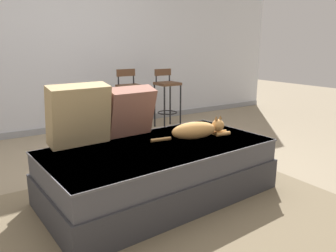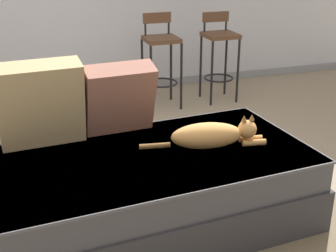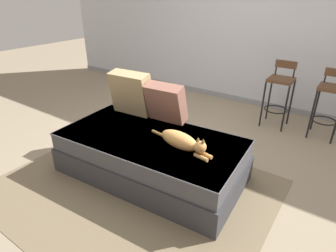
{
  "view_description": "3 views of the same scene",
  "coord_description": "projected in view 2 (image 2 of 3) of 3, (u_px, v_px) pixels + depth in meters",
  "views": [
    {
      "loc": [
        -1.32,
        -2.6,
        1.25
      ],
      "look_at": [
        0.15,
        -0.3,
        0.57
      ],
      "focal_mm": 35.0,
      "sensor_mm": 36.0,
      "label": 1
    },
    {
      "loc": [
        -0.66,
        -2.68,
        1.6
      ],
      "look_at": [
        0.15,
        -0.3,
        0.57
      ],
      "focal_mm": 50.0,
      "sensor_mm": 36.0,
      "label": 2
    },
    {
      "loc": [
        1.56,
        -2.33,
        1.78
      ],
      "look_at": [
        0.15,
        -0.3,
        0.57
      ],
      "focal_mm": 30.0,
      "sensor_mm": 36.0,
      "label": 3
    }
  ],
  "objects": [
    {
      "name": "bar_stool_by_doorway",
      "position": [
        219.0,
        48.0,
        4.74
      ],
      "size": [
        0.32,
        0.32,
        0.89
      ],
      "color": "black",
      "rests_on": "ground"
    },
    {
      "name": "ground_plane",
      "position": [
        133.0,
        191.0,
        3.15
      ],
      "size": [
        16.0,
        16.0,
        0.0
      ],
      "primitive_type": "plane",
      "color": "gray",
      "rests_on": "ground"
    },
    {
      "name": "cat",
      "position": [
        212.0,
        135.0,
        2.71
      ],
      "size": [
        0.74,
        0.23,
        0.19
      ],
      "color": "tan",
      "rests_on": "couch"
    },
    {
      "name": "throw_pillow_corner",
      "position": [
        40.0,
        104.0,
        2.68
      ],
      "size": [
        0.5,
        0.28,
        0.5
      ],
      "color": "tan",
      "rests_on": "couch"
    },
    {
      "name": "wall_baseboard_trim",
      "position": [
        81.0,
        91.0,
        5.06
      ],
      "size": [
        8.0,
        0.02,
        0.09
      ],
      "primitive_type": "cube",
      "color": "gray",
      "rests_on": "ground"
    },
    {
      "name": "area_rug",
      "position": [
        166.0,
        252.0,
        2.54
      ],
      "size": [
        2.57,
        2.07,
        0.01
      ],
      "primitive_type": "cube",
      "color": "#75664C",
      "rests_on": "ground"
    },
    {
      "name": "bar_stool_near_window",
      "position": [
        161.0,
        53.0,
        4.56
      ],
      "size": [
        0.33,
        0.33,
        0.91
      ],
      "color": "black",
      "rests_on": "ground"
    },
    {
      "name": "throw_pillow_middle",
      "position": [
        119.0,
        98.0,
        2.86
      ],
      "size": [
        0.44,
        0.3,
        0.45
      ],
      "color": "#936051",
      "rests_on": "couch"
    },
    {
      "name": "couch",
      "position": [
        149.0,
        190.0,
        2.71
      ],
      "size": [
        1.93,
        1.1,
        0.45
      ],
      "color": "#353539",
      "rests_on": "ground"
    }
  ]
}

